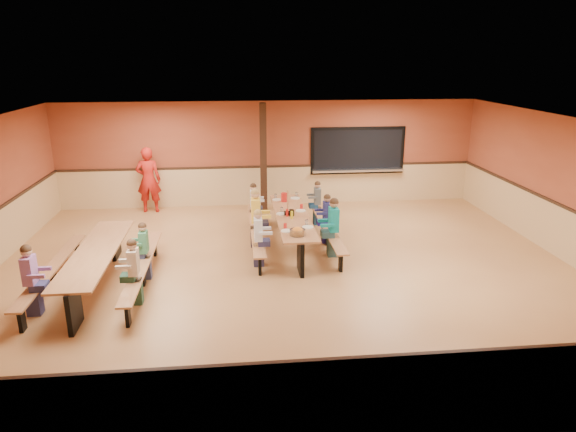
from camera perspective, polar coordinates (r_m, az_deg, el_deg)
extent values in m
plane|color=#A0693D|center=(10.56, -0.15, -6.12)|extent=(12.00, 12.00, 0.00)
cube|color=#98462C|center=(14.91, -2.12, 6.93)|extent=(12.00, 0.04, 3.00)
cube|color=#98462C|center=(5.46, 5.30, -12.60)|extent=(12.00, 0.04, 3.00)
cube|color=#98462C|center=(12.20, 29.17, 2.31)|extent=(0.04, 10.00, 3.00)
cube|color=white|center=(9.75, -0.16, 10.24)|extent=(12.00, 10.00, 0.04)
cube|color=black|center=(15.27, 7.75, 7.22)|extent=(2.60, 0.06, 1.20)
cube|color=silver|center=(15.29, 7.74, 5.06)|extent=(2.70, 0.28, 0.06)
cube|color=black|center=(14.31, -2.75, 6.47)|extent=(0.18, 0.18, 3.00)
cube|color=#A86C42|center=(11.69, 0.45, 0.01)|extent=(0.75, 3.60, 0.04)
cube|color=black|center=(10.36, 1.41, -4.50)|extent=(0.08, 0.60, 0.70)
cube|color=black|center=(13.27, -0.29, 0.49)|extent=(0.08, 0.60, 0.70)
cube|color=#A86C42|center=(11.72, -3.56, -1.46)|extent=(0.26, 3.60, 0.04)
cube|color=black|center=(11.79, -3.54, -2.49)|extent=(0.06, 0.18, 0.41)
cube|color=#A86C42|center=(11.89, 4.41, -1.19)|extent=(0.26, 3.60, 0.04)
cube|color=black|center=(11.97, 4.38, -2.21)|extent=(0.06, 0.18, 0.41)
cube|color=#A86C42|center=(10.24, -20.57, -3.73)|extent=(0.75, 3.60, 0.04)
cube|color=black|center=(9.02, -22.68, -9.46)|extent=(0.08, 0.60, 0.70)
cube|color=black|center=(11.78, -18.60, -2.70)|extent=(0.08, 0.60, 0.70)
cube|color=#A86C42|center=(10.58, -24.74, -5.24)|extent=(0.26, 3.60, 0.04)
cube|color=black|center=(10.67, -24.59, -6.36)|extent=(0.06, 0.18, 0.41)
cube|color=#A86C42|center=(10.16, -15.88, -5.17)|extent=(0.26, 3.60, 0.04)
cube|color=black|center=(10.25, -15.78, -6.33)|extent=(0.06, 0.18, 0.41)
imported|color=#B01B14|center=(14.76, -15.24, 3.90)|extent=(0.68, 0.45, 1.84)
cylinder|color=red|center=(12.73, -0.43, 2.09)|extent=(0.16, 0.16, 0.22)
cube|color=black|center=(11.64, 0.41, 0.37)|extent=(0.10, 0.14, 0.13)
cylinder|color=yellow|center=(11.41, 0.42, 0.12)|extent=(0.06, 0.06, 0.17)
cylinder|color=#B2140F|center=(11.56, -0.10, 0.36)|extent=(0.06, 0.06, 0.17)
cube|color=black|center=(11.72, -0.03, 0.32)|extent=(0.16, 0.16, 0.06)
cube|color=#A86C42|center=(11.64, -0.03, 1.64)|extent=(0.02, 0.09, 0.50)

